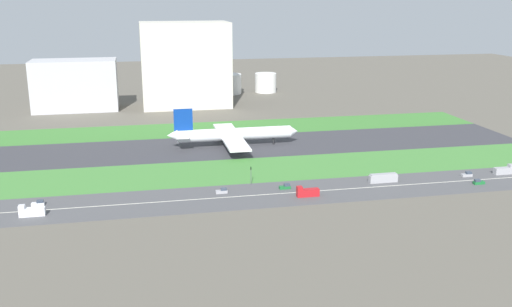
{
  "coord_description": "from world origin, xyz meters",
  "views": [
    {
      "loc": [
        -50.83,
        -271.36,
        71.8
      ],
      "look_at": [
        -2.04,
        -36.5,
        6.0
      ],
      "focal_mm": 40.4,
      "sensor_mm": 36.0,
      "label": 1
    }
  ],
  "objects_px": {
    "truck_2": "(31,211)",
    "fuel_tank_west": "(184,83)",
    "traffic_light": "(251,174)",
    "hangar_building": "(185,65)",
    "fuel_tank_east": "(266,83)",
    "bus_0": "(383,178)",
    "airliner": "(231,134)",
    "car_1": "(39,203)",
    "car_4": "(467,174)",
    "truck_1": "(504,170)",
    "truck_0": "(307,192)",
    "car_0": "(285,187)",
    "car_2": "(478,182)",
    "fuel_tank_centre": "(227,84)",
    "terminal_building": "(75,85)",
    "car_3": "(222,191)"
  },
  "relations": [
    {
      "from": "truck_2",
      "to": "fuel_tank_west",
      "type": "relative_size",
      "value": 0.46
    },
    {
      "from": "fuel_tank_west",
      "to": "traffic_light",
      "type": "bearing_deg",
      "value": -88.08
    },
    {
      "from": "hangar_building",
      "to": "fuel_tank_east",
      "type": "distance_m",
      "value": 81.48
    },
    {
      "from": "truck_2",
      "to": "bus_0",
      "type": "distance_m",
      "value": 131.62
    },
    {
      "from": "truck_2",
      "to": "fuel_tank_west",
      "type": "height_order",
      "value": "fuel_tank_west"
    },
    {
      "from": "airliner",
      "to": "car_1",
      "type": "height_order",
      "value": "airliner"
    },
    {
      "from": "airliner",
      "to": "car_4",
      "type": "xyz_separation_m",
      "value": [
        86.93,
        -68.0,
        -5.31
      ]
    },
    {
      "from": "car_1",
      "to": "truck_1",
      "type": "distance_m",
      "value": 184.41
    },
    {
      "from": "truck_0",
      "to": "car_0",
      "type": "bearing_deg",
      "value": -60.4
    },
    {
      "from": "car_2",
      "to": "traffic_light",
      "type": "distance_m",
      "value": 89.86
    },
    {
      "from": "bus_0",
      "to": "traffic_light",
      "type": "xyz_separation_m",
      "value": [
        -52.11,
        7.99,
        2.47
      ]
    },
    {
      "from": "car_4",
      "to": "truck_2",
      "type": "distance_m",
      "value": 168.52
    },
    {
      "from": "truck_2",
      "to": "car_0",
      "type": "bearing_deg",
      "value": -173.73
    },
    {
      "from": "car_1",
      "to": "traffic_light",
      "type": "distance_m",
      "value": 78.82
    },
    {
      "from": "truck_0",
      "to": "hangar_building",
      "type": "distance_m",
      "value": 195.68
    },
    {
      "from": "car_2",
      "to": "fuel_tank_east",
      "type": "xyz_separation_m",
      "value": [
        -32.88,
        237.0,
        6.41
      ]
    },
    {
      "from": "fuel_tank_centre",
      "to": "car_2",
      "type": "bearing_deg",
      "value": -75.08
    },
    {
      "from": "terminal_building",
      "to": "fuel_tank_east",
      "type": "bearing_deg",
      "value": 18.29
    },
    {
      "from": "car_2",
      "to": "truck_2",
      "type": "distance_m",
      "value": 167.11
    },
    {
      "from": "airliner",
      "to": "car_2",
      "type": "xyz_separation_m",
      "value": [
        85.81,
        -78.0,
        -5.31
      ]
    },
    {
      "from": "car_4",
      "to": "truck_1",
      "type": "xyz_separation_m",
      "value": [
        16.98,
        -0.0,
        0.75
      ]
    },
    {
      "from": "car_0",
      "to": "fuel_tank_centre",
      "type": "bearing_deg",
      "value": 86.75
    },
    {
      "from": "car_2",
      "to": "traffic_light",
      "type": "bearing_deg",
      "value": -11.56
    },
    {
      "from": "fuel_tank_centre",
      "to": "bus_0",
      "type": "bearing_deg",
      "value": -83.15
    },
    {
      "from": "car_2",
      "to": "bus_0",
      "type": "xyz_separation_m",
      "value": [
        -35.87,
        10.0,
        0.9
      ]
    },
    {
      "from": "airliner",
      "to": "fuel_tank_centre",
      "type": "relative_size",
      "value": 2.95
    },
    {
      "from": "car_1",
      "to": "car_2",
      "type": "bearing_deg",
      "value": -3.44
    },
    {
      "from": "truck_1",
      "to": "fuel_tank_east",
      "type": "xyz_separation_m",
      "value": [
        -50.97,
        227.0,
        5.66
      ]
    },
    {
      "from": "traffic_light",
      "to": "fuel_tank_west",
      "type": "relative_size",
      "value": 0.39
    },
    {
      "from": "airliner",
      "to": "truck_0",
      "type": "bearing_deg",
      "value": -78.79
    },
    {
      "from": "truck_1",
      "to": "traffic_light",
      "type": "height_order",
      "value": "traffic_light"
    },
    {
      "from": "truck_2",
      "to": "fuel_tank_east",
      "type": "height_order",
      "value": "fuel_tank_east"
    },
    {
      "from": "car_4",
      "to": "truck_2",
      "type": "bearing_deg",
      "value": -176.6
    },
    {
      "from": "truck_0",
      "to": "fuel_tank_west",
      "type": "xyz_separation_m",
      "value": [
        -24.96,
        237.0,
        7.19
      ]
    },
    {
      "from": "truck_0",
      "to": "fuel_tank_east",
      "type": "xyz_separation_m",
      "value": [
        37.48,
        237.0,
        5.66
      ]
    },
    {
      "from": "fuel_tank_west",
      "to": "car_3",
      "type": "bearing_deg",
      "value": -91.35
    },
    {
      "from": "terminal_building",
      "to": "car_4",
      "type": "bearing_deg",
      "value": -46.93
    },
    {
      "from": "truck_1",
      "to": "hangar_building",
      "type": "distance_m",
      "value": 217.27
    },
    {
      "from": "car_0",
      "to": "hangar_building",
      "type": "xyz_separation_m",
      "value": [
        -21.63,
        182.0,
        26.82
      ]
    },
    {
      "from": "truck_1",
      "to": "hangar_building",
      "type": "xyz_separation_m",
      "value": [
        -115.76,
        182.0,
        26.07
      ]
    },
    {
      "from": "truck_0",
      "to": "car_1",
      "type": "relative_size",
      "value": 1.91
    },
    {
      "from": "hangar_building",
      "to": "fuel_tank_west",
      "type": "distance_m",
      "value": 48.86
    },
    {
      "from": "car_3",
      "to": "fuel_tank_east",
      "type": "height_order",
      "value": "fuel_tank_east"
    },
    {
      "from": "car_2",
      "to": "fuel_tank_west",
      "type": "bearing_deg",
      "value": -68.09
    },
    {
      "from": "fuel_tank_west",
      "to": "fuel_tank_east",
      "type": "height_order",
      "value": "fuel_tank_west"
    },
    {
      "from": "car_4",
      "to": "terminal_building",
      "type": "height_order",
      "value": "terminal_building"
    },
    {
      "from": "car_2",
      "to": "fuel_tank_centre",
      "type": "height_order",
      "value": "fuel_tank_centre"
    },
    {
      "from": "car_2",
      "to": "fuel_tank_east",
      "type": "height_order",
      "value": "fuel_tank_east"
    },
    {
      "from": "car_1",
      "to": "car_3",
      "type": "bearing_deg",
      "value": 0.0
    },
    {
      "from": "car_3",
      "to": "car_4",
      "type": "bearing_deg",
      "value": 0.0
    }
  ]
}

